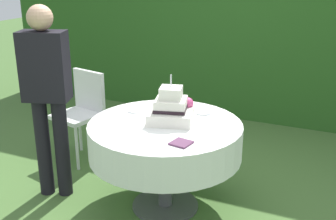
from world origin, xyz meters
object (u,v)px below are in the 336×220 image
serving_plate_near (134,111)px  serving_plate_far (203,112)px  napkin_stack (181,143)px  cake_table (165,140)px  standing_person (47,90)px  garden_chair (83,107)px  wedding_cake (172,109)px

serving_plate_near → serving_plate_far: (0.53, 0.20, 0.00)m
napkin_stack → cake_table: bearing=130.3°
serving_plate_far → standing_person: (-1.14, -0.54, 0.19)m
cake_table → serving_plate_far: size_ratio=8.22×
cake_table → standing_person: 1.02m
napkin_stack → garden_chair: garden_chair is taller
cake_table → napkin_stack: bearing=-49.7°
wedding_cake → serving_plate_far: wedding_cake is taller
cake_table → wedding_cake: 0.24m
cake_table → standing_person: bearing=-168.6°
wedding_cake → serving_plate_near: size_ratio=3.64×
serving_plate_far → garden_chair: 1.35m
wedding_cake → napkin_stack: bearing=-57.8°
serving_plate_far → napkin_stack: 0.66m
napkin_stack → wedding_cake: bearing=122.2°
serving_plate_near → napkin_stack: napkin_stack is taller
serving_plate_near → serving_plate_far: 0.57m
cake_table → garden_chair: 1.25m
serving_plate_near → garden_chair: size_ratio=0.13×
cake_table → wedding_cake: bearing=71.2°
serving_plate_near → standing_person: size_ratio=0.07×
cake_table → serving_plate_far: (0.19, 0.35, 0.14)m
cake_table → standing_person: (-0.95, -0.19, 0.34)m
standing_person → napkin_stack: bearing=-5.5°
wedding_cake → standing_person: standing_person is taller
napkin_stack → standing_person: size_ratio=0.08×
garden_chair → standing_person: bearing=-75.3°
wedding_cake → serving_plate_near: 0.39m
wedding_cake → garden_chair: 1.27m
napkin_stack → garden_chair: (-1.40, 0.82, -0.19)m
garden_chair → wedding_cake: bearing=-21.1°
standing_person → wedding_cake: bearing=15.0°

